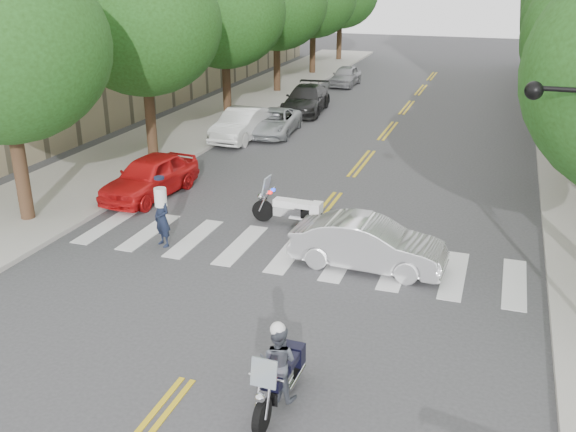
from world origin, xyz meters
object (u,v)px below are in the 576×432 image
at_px(motorcycle_police, 279,367).
at_px(convertible, 368,244).
at_px(motorcycle_parked, 293,210).
at_px(officer_standing, 162,218).

distance_m(motorcycle_police, convertible, 6.36).
relative_size(motorcycle_police, convertible, 0.52).
relative_size(motorcycle_parked, officer_standing, 1.38).
distance_m(officer_standing, convertible, 6.07).
xyz_separation_m(motorcycle_police, convertible, (0.34, 6.35, -0.10)).
bearing_deg(convertible, motorcycle_parked, 55.09).
bearing_deg(convertible, motorcycle_police, 179.65).
bearing_deg(motorcycle_parked, convertible, -125.28).
distance_m(motorcycle_police, officer_standing, 8.17).
bearing_deg(officer_standing, motorcycle_police, -16.72).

